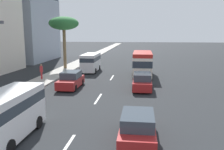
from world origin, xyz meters
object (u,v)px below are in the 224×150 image
at_px(van_third, 91,62).
at_px(palm_tree, 64,24).
at_px(car_fifth, 71,80).
at_px(van_seventh, 8,113).
at_px(pedestrian_near_lamp, 41,71).
at_px(car_second, 139,60).
at_px(car_fourth, 142,81).
at_px(car_lead, 138,128).
at_px(minibus_sixth, 142,63).

distance_m(van_third, palm_tree, 7.12).
distance_m(car_fifth, van_seventh, 11.90).
height_order(van_seventh, pedestrian_near_lamp, van_seventh).
xyz_separation_m(car_second, pedestrian_near_lamp, (-14.97, 11.20, 0.35)).
xyz_separation_m(van_third, pedestrian_near_lamp, (-6.85, 4.42, -0.32)).
distance_m(car_second, van_third, 10.59).
height_order(van_third, palm_tree, palm_tree).
height_order(car_fifth, van_seventh, van_seventh).
distance_m(van_seventh, palm_tree, 24.94).
distance_m(car_second, pedestrian_near_lamp, 18.70).
bearing_deg(car_fourth, car_lead, 178.79).
xyz_separation_m(car_lead, car_fourth, (11.68, -0.25, 0.03)).
height_order(van_third, car_fifth, van_third).
relative_size(car_lead, car_fourth, 0.90).
distance_m(car_second, minibus_sixth, 10.87).
xyz_separation_m(car_fifth, van_seventh, (-11.88, -0.17, 0.66)).
height_order(car_lead, van_seventh, van_seventh).
height_order(van_seventh, palm_tree, palm_tree).
height_order(car_second, palm_tree, palm_tree).
bearing_deg(car_fourth, pedestrian_near_lamp, 75.78).
height_order(car_lead, palm_tree, palm_tree).
height_order(car_second, van_third, van_third).
distance_m(car_fifth, pedestrian_near_lamp, 5.62).
distance_m(car_fourth, car_fifth, 7.16).
bearing_deg(car_fifth, pedestrian_near_lamp, -126.26).
xyz_separation_m(van_third, car_fifth, (-10.17, -0.10, -0.67)).
xyz_separation_m(van_seventh, palm_tree, (23.92, 4.66, 5.28)).
height_order(minibus_sixth, van_seventh, minibus_sixth).
bearing_deg(car_fourth, car_second, 1.53).
relative_size(car_fifth, palm_tree, 0.57).
distance_m(van_seventh, pedestrian_near_lamp, 15.90).
distance_m(car_second, van_seventh, 30.86).
bearing_deg(minibus_sixth, car_fourth, 179.93).
bearing_deg(car_lead, car_fourth, -1.21).
bearing_deg(van_seventh, palm_tree, -168.97).
bearing_deg(van_seventh, car_lead, 94.68).
bearing_deg(car_second, car_fourth, -178.47).
xyz_separation_m(minibus_sixth, pedestrian_near_lamp, (-4.15, 11.68, -0.56)).
height_order(car_lead, car_second, car_second).
height_order(car_fourth, palm_tree, palm_tree).
xyz_separation_m(car_fourth, car_fifth, (-0.36, 7.16, 0.02)).
bearing_deg(van_seventh, car_fourth, 150.29).
height_order(car_second, car_fifth, car_fifth).
distance_m(car_fourth, minibus_sixth, 7.17).
bearing_deg(palm_tree, car_fifth, -159.56).
bearing_deg(car_lead, van_third, 18.05).
relative_size(car_second, van_seventh, 0.90).
bearing_deg(car_second, palm_tree, 119.19).
xyz_separation_m(car_fourth, palm_tree, (11.69, 11.64, 5.96)).
relative_size(car_second, palm_tree, 0.61).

